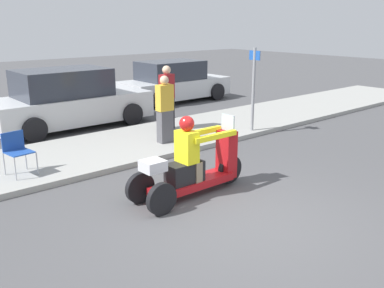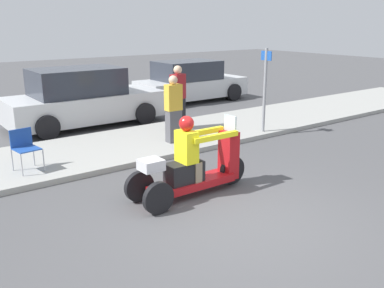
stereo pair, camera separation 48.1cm
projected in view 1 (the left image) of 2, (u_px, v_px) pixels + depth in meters
ground_plane at (244, 220)px, 6.64m from camera, size 60.00×60.00×0.00m
sidewalk_strip at (100, 151)px, 10.00m from camera, size 28.00×2.80×0.12m
motorcycle_trike at (193, 167)px, 7.47m from camera, size 2.37×0.72×1.45m
spectator_far_back at (167, 99)px, 11.48m from camera, size 0.47×0.37×1.73m
spectator_by_tree at (165, 111)px, 10.26m from camera, size 0.39×0.24×1.62m
folding_chair_curbside at (17, 149)px, 8.18m from camera, size 0.52×0.52×0.82m
parked_car_lot_left at (69, 100)px, 12.25m from camera, size 4.49×2.05×1.69m
parked_car_lot_far at (174, 82)px, 16.28m from camera, size 4.25×1.94×1.54m
street_sign at (253, 86)px, 11.28m from camera, size 0.08×0.36×2.20m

